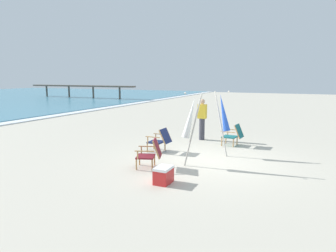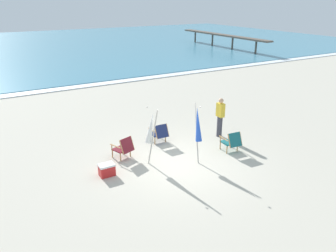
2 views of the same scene
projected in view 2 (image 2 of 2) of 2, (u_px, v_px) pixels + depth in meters
name	position (u px, v px, depth m)	size (l,w,h in m)	color
ground_plane	(177.00, 163.00, 11.35)	(80.00, 80.00, 0.00)	#B7AF9E
sea	(29.00, 47.00, 37.43)	(80.00, 40.00, 0.10)	teal
surf_band	(79.00, 86.00, 21.08)	(80.00, 1.10, 0.06)	white
beach_chair_mid_center	(232.00, 141.00, 12.02)	(0.64, 0.75, 0.81)	#196066
beach_chair_back_right	(160.00, 133.00, 12.78)	(0.61, 0.74, 0.80)	#19234C
beach_chair_back_left	(124.00, 147.00, 11.52)	(0.77, 0.83, 0.82)	maroon
umbrella_furled_blue	(198.00, 125.00, 10.99)	(0.33, 0.60, 2.08)	#B7B2A8
umbrella_furled_white	(151.00, 128.00, 10.74)	(0.36, 0.57, 2.08)	#B7B2A8
person_near_chairs	(220.00, 117.00, 13.25)	(0.22, 0.34, 1.63)	#383842
cooler_box	(107.00, 170.00, 10.49)	(0.49, 0.35, 0.40)	red
pier_distant	(222.00, 36.00, 36.77)	(0.90, 14.25, 1.53)	brown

